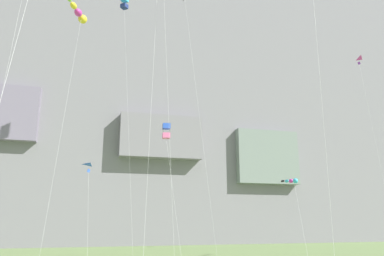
% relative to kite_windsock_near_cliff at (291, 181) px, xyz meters
% --- Properties ---
extents(cliff_face, '(180.00, 22.72, 58.04)m').
position_rel_kite_windsock_near_cliff_xyz_m(cliff_face, '(-8.86, 37.20, 21.08)').
color(cliff_face, gray).
rests_on(cliff_face, ground).
extents(kite_windsock_near_cliff, '(2.83, 7.77, 8.16)m').
position_rel_kite_windsock_near_cliff_xyz_m(kite_windsock_near_cliff, '(0.00, 0.00, 0.00)').
color(kite_windsock_near_cliff, '#38B2D1').
rests_on(kite_windsock_near_cliff, ground).
extents(kite_windsock_upper_mid, '(2.22, 5.97, 24.37)m').
position_rel_kite_windsock_near_cliff_xyz_m(kite_windsock_upper_mid, '(-22.29, 0.42, 16.02)').
color(kite_windsock_upper_mid, yellow).
rests_on(kite_windsock_upper_mid, ground).
extents(kite_delta_low_center, '(1.46, 4.54, 24.50)m').
position_rel_kite_windsock_near_cliff_xyz_m(kite_delta_low_center, '(13.24, 3.94, 15.30)').
color(kite_delta_low_center, '#CC3399').
rests_on(kite_delta_low_center, ground).
extents(kite_box_upper_right, '(1.36, 3.85, 13.41)m').
position_rel_kite_windsock_near_cliff_xyz_m(kite_box_upper_right, '(-13.04, 1.20, 4.75)').
color(kite_box_upper_right, blue).
rests_on(kite_box_upper_right, ground).
extents(kite_box_mid_center, '(2.34, 6.41, 33.92)m').
position_rel_kite_windsock_near_cliff_xyz_m(kite_box_mid_center, '(-17.00, 12.09, 25.10)').
color(kite_box_mid_center, '#38B2D1').
rests_on(kite_box_mid_center, ground).
extents(kite_delta_low_right, '(1.29, 3.86, 9.11)m').
position_rel_kite_windsock_near_cliff_xyz_m(kite_delta_low_right, '(-20.01, 5.27, 0.78)').
color(kite_delta_low_right, blue).
rests_on(kite_delta_low_right, ground).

